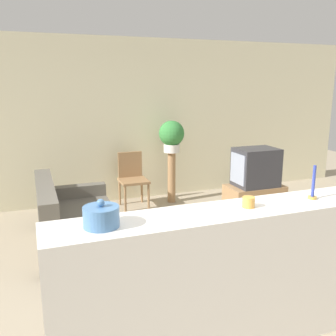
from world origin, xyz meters
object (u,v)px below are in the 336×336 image
(television, at_px, (255,167))
(wooden_chair, at_px, (132,176))
(couch, at_px, (75,224))
(decorative_bowl, at_px, (101,216))
(potted_plant, at_px, (172,135))

(television, distance_m, wooden_chair, 1.99)
(television, bearing_deg, couch, 178.00)
(television, bearing_deg, decorative_bowl, -140.27)
(wooden_chair, xyz_separation_m, potted_plant, (0.67, -0.04, 0.65))
(television, height_order, potted_plant, potted_plant)
(decorative_bowl, bearing_deg, couch, 88.77)
(couch, distance_m, television, 2.57)
(couch, height_order, television, television)
(potted_plant, bearing_deg, wooden_chair, 176.31)
(decorative_bowl, bearing_deg, television, 39.73)
(wooden_chair, bearing_deg, decorative_bowl, -107.94)
(television, bearing_deg, wooden_chair, 137.47)
(wooden_chair, xyz_separation_m, decorative_bowl, (-1.12, -3.46, 0.66))
(couch, height_order, potted_plant, potted_plant)
(couch, height_order, wooden_chair, wooden_chair)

